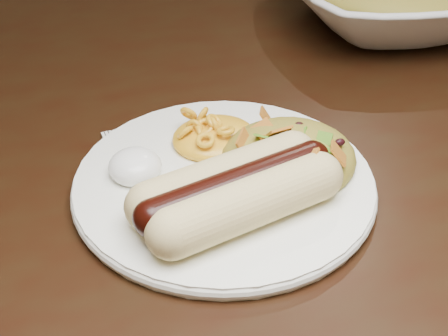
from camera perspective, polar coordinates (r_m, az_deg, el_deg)
name	(u,v)px	position (r m, az deg, el deg)	size (l,w,h in m)	color
table	(176,170)	(0.72, -4.05, -0.18)	(1.60, 0.90, 0.75)	black
plate	(224,184)	(0.54, 0.00, -1.37)	(0.24, 0.24, 0.01)	white
hotdog	(237,190)	(0.49, 1.05, -1.83)	(0.14, 0.09, 0.04)	#FFEE99
mac_and_cheese	(215,128)	(0.57, -0.79, 3.34)	(0.07, 0.07, 0.03)	gold
sour_cream	(135,161)	(0.54, -7.45, 0.54)	(0.04, 0.04, 0.03)	white
taco_salad	(289,146)	(0.54, 5.46, 1.83)	(0.11, 0.10, 0.05)	#B4721D
fork	(133,185)	(0.55, -7.54, -1.38)	(0.02, 0.14, 0.00)	white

